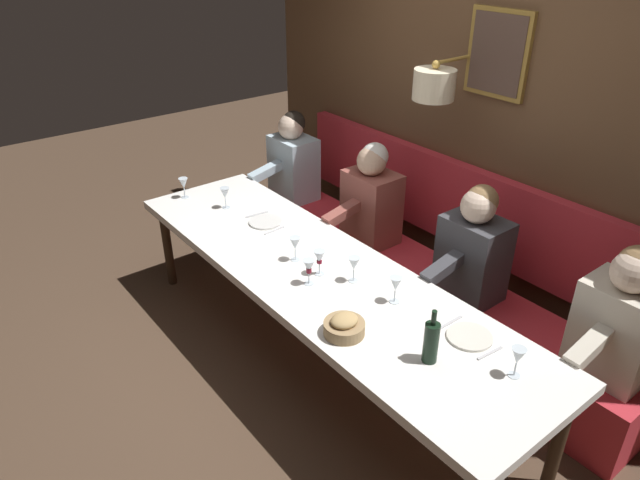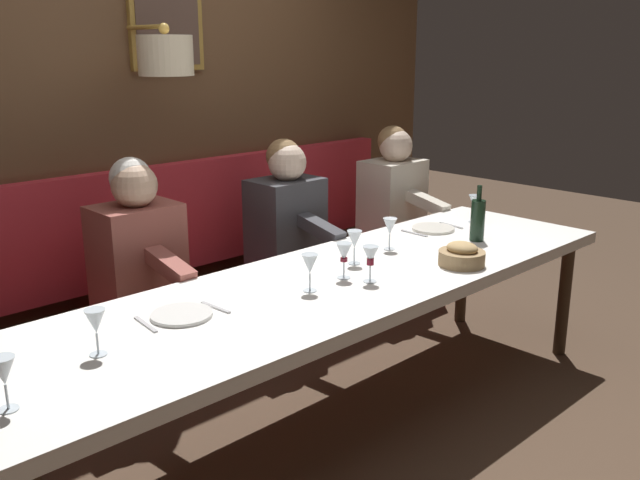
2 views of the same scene
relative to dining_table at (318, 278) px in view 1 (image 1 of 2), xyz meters
The scene contains 20 objects.
ground_plane 0.68m from the dining_table, ahead, with size 12.00×12.00×0.00m, color #4C3828.
dining_table is the anchor object (origin of this frame).
banquette_bench 1.00m from the dining_table, ahead, with size 0.52×3.46×0.45m, color red.
back_wall_panel 1.61m from the dining_table, ahead, with size 0.59×4.66×2.90m.
diner_nearest 1.70m from the dining_table, 58.68° to the right, with size 0.60×0.40×0.79m.
diner_near 1.02m from the dining_table, 29.02° to the right, with size 0.60×0.40×0.79m.
diner_middle 1.01m from the dining_table, 28.49° to the left, with size 0.60×0.40×0.79m.
diner_far 1.74m from the dining_table, 59.44° to the left, with size 0.60×0.40×0.79m.
place_setting_0 1.03m from the dining_table, 77.95° to the right, with size 0.24×0.31×0.01m.
place_setting_1 0.75m from the dining_table, 82.51° to the left, with size 0.24×0.32×0.01m.
wine_glass_0 1.51m from the dining_table, 96.17° to the left, with size 0.07×0.07×0.16m.
wine_glass_1 1.15m from the dining_table, 89.77° to the left, with size 0.07×0.07×0.16m.
wine_glass_2 0.23m from the dining_table, 148.06° to the right, with size 0.07×0.07×0.16m.
wine_glass_3 0.18m from the dining_table, 117.70° to the right, with size 0.07×0.07×0.16m.
wine_glass_4 0.58m from the dining_table, 75.70° to the right, with size 0.07×0.07×0.16m.
wine_glass_5 0.30m from the dining_table, 67.41° to the right, with size 0.07×0.07×0.16m.
wine_glass_6 0.26m from the dining_table, 101.18° to the left, with size 0.07×0.07×0.16m.
wine_glass_7 1.34m from the dining_table, 83.29° to the right, with size 0.07×0.07×0.16m.
wine_bottle 1.02m from the dining_table, 94.66° to the right, with size 0.08×0.08×0.30m.
bread_bowl 0.65m from the dining_table, 115.60° to the right, with size 0.22×0.22×0.12m.
Camera 1 is at (-1.86, -2.39, 2.64)m, focal length 32.17 mm.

